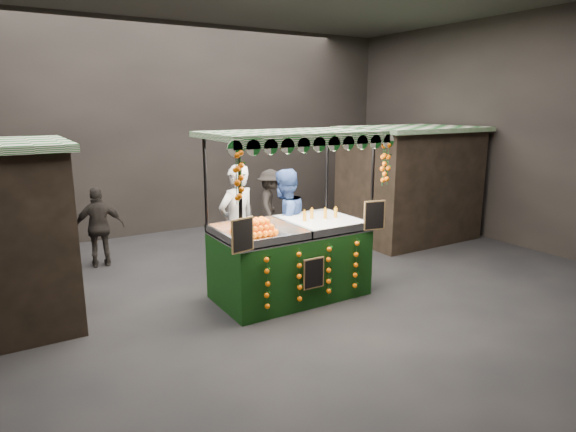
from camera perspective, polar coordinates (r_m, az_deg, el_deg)
ground at (r=8.25m, az=-1.12°, el=-9.00°), size 12.00×12.00×0.00m
market_hall at (r=7.66m, az=-1.23°, el=15.19°), size 12.10×10.10×5.05m
neighbour_stall_right at (r=11.70m, az=13.99°, el=3.81°), size 3.00×2.20×2.60m
juice_stall at (r=7.84m, az=0.43°, el=-3.72°), size 2.77×1.63×2.68m
vendor_grey at (r=8.59m, az=-5.99°, el=-0.88°), size 0.86×0.67×2.09m
vendor_blue at (r=8.70m, az=-0.43°, el=-0.97°), size 1.15×1.02×1.98m
shopper_0 at (r=9.40m, az=-30.20°, el=-2.76°), size 0.69×0.55×1.65m
shopper_1 at (r=9.61m, az=-5.60°, el=-0.92°), size 0.97×0.96×1.58m
shopper_2 at (r=10.04m, az=-21.24°, el=-1.21°), size 0.96×0.50×1.56m
shopper_3 at (r=11.15m, az=-2.06°, el=1.25°), size 1.08×1.24×1.66m
shopper_4 at (r=9.98m, az=-26.82°, el=-1.67°), size 0.90×0.71×1.61m
shopper_5 at (r=12.55m, az=8.66°, el=2.58°), size 0.68×1.65×1.73m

